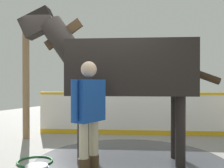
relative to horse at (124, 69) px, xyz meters
name	(u,v)px	position (x,y,z in m)	size (l,w,h in m)	color
ground_plane	(106,161)	(0.28, 0.12, -1.59)	(16.00, 16.00, 0.02)	gray
wet_patch	(131,161)	(-0.11, -0.05, -1.58)	(3.31, 3.31, 0.00)	#42444C
barrier_wall	(132,115)	(0.75, -2.06, -1.08)	(4.44, 1.97, 1.09)	white
roof_post_near	(26,78)	(2.79, -0.46, -0.14)	(0.16, 0.16, 2.88)	olive
horse	(124,69)	(0.00, 0.00, 0.00)	(3.24, 1.72, 2.66)	black
handler	(89,112)	(0.06, 1.00, -0.64)	(0.28, 0.66, 1.64)	#47331E
hose_coil	(35,161)	(1.28, 0.78, -1.56)	(0.60, 0.60, 0.03)	#267233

